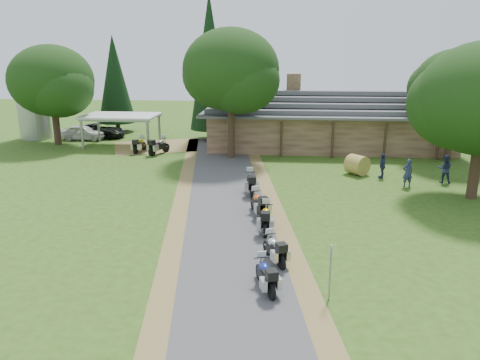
# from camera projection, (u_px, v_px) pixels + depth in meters

# --- Properties ---
(ground) EXTENTS (120.00, 120.00, 0.00)m
(ground) POSITION_uv_depth(u_px,v_px,m) (231.00, 265.00, 18.60)
(ground) COLOR #2F4C15
(ground) RESTS_ON ground
(driveway) EXTENTS (51.95, 51.95, 0.00)m
(driveway) POSITION_uv_depth(u_px,v_px,m) (229.00, 228.00, 22.47)
(driveway) COLOR #434446
(driveway) RESTS_ON ground
(lodge) EXTENTS (21.40, 9.40, 4.90)m
(lodge) POSITION_uv_depth(u_px,v_px,m) (328.00, 119.00, 40.48)
(lodge) COLOR brown
(lodge) RESTS_ON ground
(silo) EXTENTS (2.93, 2.93, 5.94)m
(silo) POSITION_uv_depth(u_px,v_px,m) (33.00, 107.00, 44.10)
(silo) COLOR gray
(silo) RESTS_ON ground
(carport) EXTENTS (6.42, 4.34, 2.75)m
(carport) POSITION_uv_depth(u_px,v_px,m) (122.00, 130.00, 40.97)
(carport) COLOR silver
(carport) RESTS_ON ground
(car_white_sedan) EXTENTS (2.28, 5.32, 1.77)m
(car_white_sedan) POSITION_uv_depth(u_px,v_px,m) (83.00, 131.00, 43.84)
(car_white_sedan) COLOR white
(car_white_sedan) RESTS_ON ground
(car_dark_suv) EXTENTS (2.81, 5.53, 2.04)m
(car_dark_suv) POSITION_uv_depth(u_px,v_px,m) (100.00, 127.00, 44.94)
(car_dark_suv) COLOR black
(car_dark_suv) RESTS_ON ground
(motorcycle_row_a) EXTENTS (1.14, 1.90, 1.24)m
(motorcycle_row_a) POSITION_uv_depth(u_px,v_px,m) (265.00, 274.00, 16.55)
(motorcycle_row_a) COLOR navy
(motorcycle_row_a) RESTS_ON ground
(motorcycle_row_b) EXTENTS (1.26, 1.87, 1.23)m
(motorcycle_row_b) POSITION_uv_depth(u_px,v_px,m) (274.00, 248.00, 18.72)
(motorcycle_row_b) COLOR #B7BCC1
(motorcycle_row_b) RESTS_ON ground
(motorcycle_row_c) EXTENTS (0.66, 2.03, 1.39)m
(motorcycle_row_c) POSITION_uv_depth(u_px,v_px,m) (266.00, 217.00, 21.87)
(motorcycle_row_c) COLOR #CB9202
(motorcycle_row_c) RESTS_ON ground
(motorcycle_row_d) EXTENTS (1.33, 2.15, 1.40)m
(motorcycle_row_d) POSITION_uv_depth(u_px,v_px,m) (259.00, 202.00, 23.94)
(motorcycle_row_d) COLOR #D25421
(motorcycle_row_d) RESTS_ON ground
(motorcycle_row_e) EXTENTS (0.99, 2.19, 1.44)m
(motorcycle_row_e) POSITION_uv_depth(u_px,v_px,m) (251.00, 182.00, 27.55)
(motorcycle_row_e) COLOR black
(motorcycle_row_e) RESTS_ON ground
(motorcycle_carport_a) EXTENTS (0.93, 2.04, 1.34)m
(motorcycle_carport_a) POSITION_uv_depth(u_px,v_px,m) (140.00, 144.00, 38.67)
(motorcycle_carport_a) COLOR #BFAD0D
(motorcycle_carport_a) RESTS_ON ground
(motorcycle_carport_b) EXTENTS (1.59, 2.22, 1.46)m
(motorcycle_carport_b) POSITION_uv_depth(u_px,v_px,m) (159.00, 145.00, 37.94)
(motorcycle_carport_b) COLOR slate
(motorcycle_carport_b) RESTS_ON ground
(person_a) EXTENTS (0.67, 0.54, 2.09)m
(person_a) POSITION_uv_depth(u_px,v_px,m) (408.00, 171.00, 28.83)
(person_a) COLOR navy
(person_a) RESTS_ON ground
(person_b) EXTENTS (0.69, 0.56, 2.13)m
(person_b) POSITION_uv_depth(u_px,v_px,m) (445.00, 167.00, 29.74)
(person_b) COLOR navy
(person_b) RESTS_ON ground
(person_c) EXTENTS (0.42, 0.57, 1.95)m
(person_c) POSITION_uv_depth(u_px,v_px,m) (382.00, 164.00, 30.83)
(person_c) COLOR navy
(person_c) RESTS_ON ground
(hay_bale) EXTENTS (1.82, 1.80, 1.34)m
(hay_bale) POSITION_uv_depth(u_px,v_px,m) (357.00, 165.00, 31.80)
(hay_bale) COLOR olive
(hay_bale) RESTS_ON ground
(sign_post) EXTENTS (0.37, 0.06, 2.03)m
(sign_post) POSITION_uv_depth(u_px,v_px,m) (330.00, 273.00, 15.72)
(sign_post) COLOR gray
(sign_post) RESTS_ON ground
(oak_lodge_left) EXTENTS (7.24, 7.24, 10.96)m
(oak_lodge_left) POSITION_uv_depth(u_px,v_px,m) (231.00, 87.00, 35.32)
(oak_lodge_left) COLOR black
(oak_lodge_left) RESTS_ON ground
(oak_lodge_right) EXTENTS (6.02, 6.02, 9.35)m
(oak_lodge_right) POSITION_uv_depth(u_px,v_px,m) (454.00, 99.00, 34.59)
(oak_lodge_right) COLOR black
(oak_lodge_right) RESTS_ON ground
(oak_silo) EXTENTS (7.22, 7.22, 9.08)m
(oak_silo) POSITION_uv_depth(u_px,v_px,m) (53.00, 93.00, 40.70)
(oak_silo) COLOR black
(oak_silo) RESTS_ON ground
(cedar_near) EXTENTS (3.85, 3.85, 13.17)m
(cedar_near) POSITION_uv_depth(u_px,v_px,m) (210.00, 68.00, 42.55)
(cedar_near) COLOR black
(cedar_near) RESTS_ON ground
(cedar_far) EXTENTS (3.74, 3.74, 9.68)m
(cedar_far) POSITION_uv_depth(u_px,v_px,m) (115.00, 84.00, 47.13)
(cedar_far) COLOR black
(cedar_far) RESTS_ON ground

